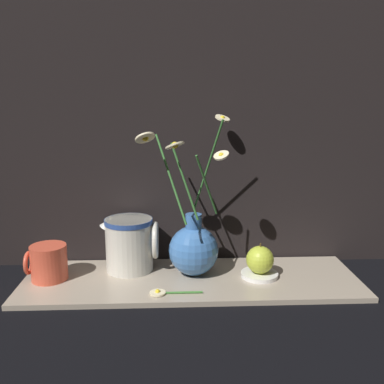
{
  "coord_description": "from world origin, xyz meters",
  "views": [
    {
      "loc": [
        -0.04,
        -0.97,
        0.44
      ],
      "look_at": [
        0.0,
        0.0,
        0.22
      ],
      "focal_mm": 40.0,
      "sensor_mm": 36.0,
      "label": 1
    }
  ],
  "objects_px": {
    "vase_with_flowers": "(193,247)",
    "ceramic_pitcher": "(130,242)",
    "yellow_mug": "(48,263)",
    "orange_fruit": "(260,259)"
  },
  "relations": [
    {
      "from": "vase_with_flowers",
      "to": "orange_fruit",
      "type": "height_order",
      "value": "vase_with_flowers"
    },
    {
      "from": "vase_with_flowers",
      "to": "ceramic_pitcher",
      "type": "bearing_deg",
      "value": 167.34
    },
    {
      "from": "vase_with_flowers",
      "to": "ceramic_pitcher",
      "type": "distance_m",
      "value": 0.16
    },
    {
      "from": "ceramic_pitcher",
      "to": "orange_fruit",
      "type": "distance_m",
      "value": 0.32
    },
    {
      "from": "vase_with_flowers",
      "to": "orange_fruit",
      "type": "relative_size",
      "value": 5.16
    },
    {
      "from": "yellow_mug",
      "to": "ceramic_pitcher",
      "type": "height_order",
      "value": "ceramic_pitcher"
    },
    {
      "from": "yellow_mug",
      "to": "orange_fruit",
      "type": "bearing_deg",
      "value": -0.5
    },
    {
      "from": "ceramic_pitcher",
      "to": "yellow_mug",
      "type": "bearing_deg",
      "value": -165.04
    },
    {
      "from": "vase_with_flowers",
      "to": "orange_fruit",
      "type": "xyz_separation_m",
      "value": [
        0.16,
        -0.02,
        -0.03
      ]
    },
    {
      "from": "ceramic_pitcher",
      "to": "orange_fruit",
      "type": "bearing_deg",
      "value": -9.98
    }
  ]
}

